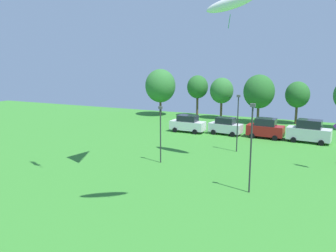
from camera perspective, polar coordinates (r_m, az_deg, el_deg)
kite_flying_2 at (r=32.83m, az=9.89°, el=18.78°), size 4.97×2.12×3.03m
parked_car_leftmost at (r=46.75m, az=3.17°, el=0.37°), size 4.60×2.12×2.24m
parked_car_second_from_left at (r=45.75m, az=9.21°, el=-0.01°), size 4.30×2.28×2.20m
parked_car_third_from_left at (r=44.80m, az=15.36°, el=-0.36°), size 4.43×2.28×2.43m
parked_car_rightmost_in_row at (r=43.99m, az=21.67°, el=-0.82°), size 4.94×2.38×2.67m
light_post_0 at (r=37.22m, az=11.11°, el=0.99°), size 0.36×0.20×5.95m
light_post_1 at (r=25.94m, az=13.19°, el=-2.74°), size 0.36×0.20×6.52m
light_post_2 at (r=32.69m, az=-1.21°, el=-0.76°), size 0.36×0.20×5.31m
treeline_tree_0 at (r=59.93m, az=-1.23°, el=6.46°), size 5.07×5.07×7.79m
treeline_tree_1 at (r=58.93m, az=4.76°, el=6.24°), size 3.45×3.45×6.82m
treeline_tree_2 at (r=57.27m, az=8.60°, el=5.62°), size 3.70×3.70×6.54m
treeline_tree_3 at (r=54.15m, az=14.39°, el=5.37°), size 4.53×4.53×7.24m
treeline_tree_4 at (r=55.29m, az=20.06°, el=4.73°), size 3.48×3.48×6.27m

